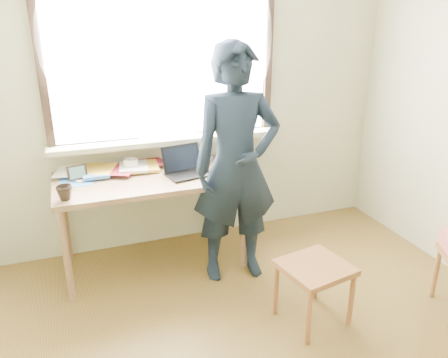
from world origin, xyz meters
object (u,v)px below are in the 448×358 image
object	(u,v)px
laptop	(185,168)
work_chair	(315,274)
person	(236,166)
desk	(150,186)
mug_white	(131,165)
mug_dark	(65,193)

from	to	relation	value
laptop	work_chair	xyz separation A→B (m)	(0.55, -1.00, -0.44)
laptop	person	bearing A→B (deg)	-45.84
desk	work_chair	xyz separation A→B (m)	(0.82, -1.04, -0.32)
work_chair	person	bearing A→B (deg)	110.20
laptop	mug_white	bearing A→B (deg)	148.54
desk	mug_white	distance (m)	0.25
work_chair	person	size ratio (longest dim) A/B	0.27
work_chair	desk	bearing A→B (deg)	128.23
desk	laptop	size ratio (longest dim) A/B	3.95
desk	work_chair	distance (m)	1.36
mug_dark	laptop	bearing A→B (deg)	13.30
laptop	desk	bearing A→B (deg)	172.39
laptop	person	xyz separation A→B (m)	(0.29, -0.30, 0.07)
mug_white	work_chair	xyz separation A→B (m)	(0.93, -1.23, -0.44)
laptop	mug_dark	world-z (taller)	laptop
desk	person	size ratio (longest dim) A/B	0.80
mug_dark	person	world-z (taller)	person
mug_dark	work_chair	distance (m)	1.69
mug_white	work_chair	world-z (taller)	mug_white
laptop	work_chair	distance (m)	1.23
laptop	work_chair	bearing A→B (deg)	-61.20
mug_dark	work_chair	bearing A→B (deg)	-29.37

